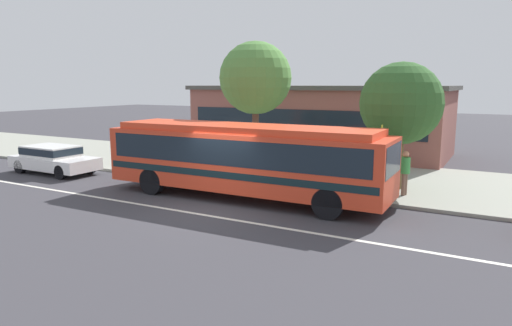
# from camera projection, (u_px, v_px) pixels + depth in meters

# --- Properties ---
(ground_plane) EXTENTS (120.00, 120.00, 0.00)m
(ground_plane) POSITION_uv_depth(u_px,v_px,m) (215.00, 209.00, 15.36)
(ground_plane) COLOR #3B3A3F
(sidewalk_slab) EXTENTS (60.00, 8.00, 0.12)m
(sidewalk_slab) POSITION_uv_depth(u_px,v_px,m) (299.00, 172.00, 21.44)
(sidewalk_slab) COLOR gray
(sidewalk_slab) RESTS_ON ground_plane
(lane_stripe_center) EXTENTS (56.00, 0.16, 0.01)m
(lane_stripe_center) POSITION_uv_depth(u_px,v_px,m) (201.00, 214.00, 14.67)
(lane_stripe_center) COLOR silver
(lane_stripe_center) RESTS_ON ground_plane
(transit_bus) EXTENTS (10.65, 2.65, 2.69)m
(transit_bus) POSITION_uv_depth(u_px,v_px,m) (244.00, 156.00, 16.49)
(transit_bus) COLOR red
(transit_bus) RESTS_ON ground_plane
(sedan_behind_bus) EXTENTS (4.37, 1.86, 1.29)m
(sedan_behind_bus) POSITION_uv_depth(u_px,v_px,m) (53.00, 158.00, 21.41)
(sedan_behind_bus) COLOR white
(sedan_behind_bus) RESTS_ON ground_plane
(pedestrian_waiting_near_sign) EXTENTS (0.42, 0.42, 1.63)m
(pedestrian_waiting_near_sign) POSITION_uv_depth(u_px,v_px,m) (405.00, 170.00, 16.60)
(pedestrian_waiting_near_sign) COLOR brown
(pedestrian_waiting_near_sign) RESTS_ON sidewalk_slab
(bus_stop_sign) EXTENTS (0.12, 0.44, 2.62)m
(bus_stop_sign) POSITION_uv_depth(u_px,v_px,m) (381.00, 152.00, 15.89)
(bus_stop_sign) COLOR gray
(bus_stop_sign) RESTS_ON sidewalk_slab
(street_tree_near_stop) EXTENTS (3.30, 3.30, 5.95)m
(street_tree_near_stop) POSITION_uv_depth(u_px,v_px,m) (256.00, 78.00, 20.78)
(street_tree_near_stop) COLOR brown
(street_tree_near_stop) RESTS_ON sidewalk_slab
(street_tree_mid_block) EXTENTS (3.11, 3.11, 4.86)m
(street_tree_mid_block) POSITION_uv_depth(u_px,v_px,m) (401.00, 104.00, 17.26)
(street_tree_mid_block) COLOR brown
(street_tree_mid_block) RESTS_ON sidewalk_slab
(station_building) EXTENTS (14.99, 7.02, 4.06)m
(station_building) POSITION_uv_depth(u_px,v_px,m) (321.00, 119.00, 27.67)
(station_building) COLOR #8D5149
(station_building) RESTS_ON ground_plane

